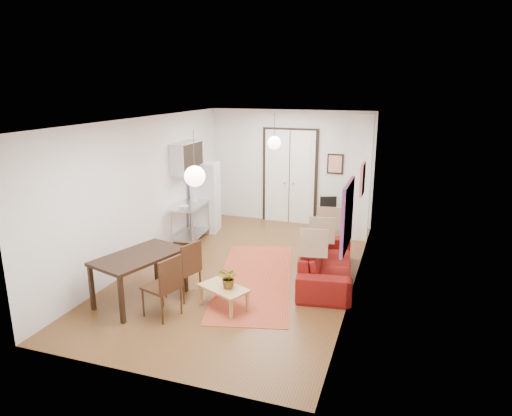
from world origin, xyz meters
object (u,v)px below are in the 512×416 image
(kitchen_counter, at_px, (191,218))
(dining_chair_far, at_px, (164,278))
(sofa, at_px, (326,262))
(coffee_table, at_px, (224,290))
(dining_chair_near, at_px, (185,262))
(dining_table, at_px, (139,260))
(black_side_chair, at_px, (327,208))
(fridge, at_px, (206,197))

(kitchen_counter, height_order, dining_chair_far, dining_chair_far)
(sofa, bearing_deg, coffee_table, 132.12)
(dining_chair_near, bearing_deg, dining_table, -36.06)
(black_side_chair, bearing_deg, fridge, 2.12)
(sofa, height_order, dining_table, dining_table)
(dining_chair_near, bearing_deg, fridge, -144.23)
(coffee_table, distance_m, dining_chair_near, 0.89)
(kitchen_counter, relative_size, fridge, 0.70)
(dining_chair_near, height_order, dining_chair_far, same)
(coffee_table, height_order, fridge, fridge)
(fridge, bearing_deg, coffee_table, -69.62)
(dining_table, xyz_separation_m, black_side_chair, (2.24, 4.95, -0.21))
(sofa, xyz_separation_m, kitchen_counter, (-3.32, 1.13, 0.22))
(sofa, height_order, kitchen_counter, kitchen_counter)
(sofa, distance_m, dining_chair_far, 3.02)
(kitchen_counter, bearing_deg, sofa, -23.96)
(dining_chair_near, xyz_separation_m, black_side_chair, (1.64, 4.50, -0.07))
(dining_chair_far, bearing_deg, sofa, 150.67)
(dining_table, xyz_separation_m, dining_chair_near, (0.60, 0.45, -0.14))
(kitchen_counter, bearing_deg, black_side_chair, 30.33)
(sofa, bearing_deg, kitchen_counter, 63.27)
(dining_table, bearing_deg, coffee_table, 7.90)
(sofa, relative_size, fridge, 1.37)
(sofa, xyz_separation_m, dining_table, (-2.78, -1.83, 0.38))
(kitchen_counter, bearing_deg, fridge, 84.77)
(dining_chair_far, bearing_deg, coffee_table, 135.70)
(kitchen_counter, xyz_separation_m, dining_chair_near, (1.15, -2.51, 0.02))
(fridge, xyz_separation_m, dining_chair_far, (1.15, -4.06, -0.27))
(fridge, bearing_deg, black_side_chair, 14.21)
(kitchen_counter, relative_size, dining_chair_far, 1.18)
(kitchen_counter, height_order, dining_chair_near, dining_chair_near)
(coffee_table, xyz_separation_m, dining_chair_near, (-0.81, 0.26, 0.27))
(coffee_table, bearing_deg, dining_chair_far, -151.27)
(dining_table, bearing_deg, dining_chair_near, 36.97)
(dining_chair_near, bearing_deg, coffee_table, 89.45)
(fridge, bearing_deg, dining_table, -89.87)
(fridge, relative_size, dining_table, 1.04)
(dining_chair_far, bearing_deg, black_side_chair, 179.45)
(coffee_table, relative_size, dining_chair_near, 0.92)
(coffee_table, bearing_deg, fridge, 118.38)
(sofa, relative_size, black_side_chair, 2.66)
(coffee_table, distance_m, fridge, 4.15)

